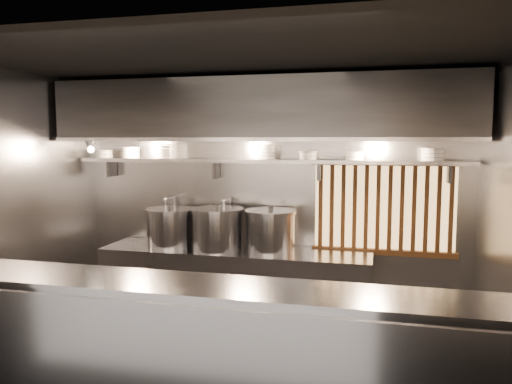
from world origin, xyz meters
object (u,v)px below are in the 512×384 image
at_px(heat_lamp, 90,144).
at_px(stock_pot_left, 218,229).
at_px(pendant_bulb, 254,154).
at_px(stock_pot_mid, 171,227).
at_px(stock_pot_right, 270,230).

height_order(heat_lamp, stock_pot_left, heat_lamp).
xyz_separation_m(heat_lamp, stock_pot_left, (1.41, 0.24, -0.93)).
bearing_deg(pendant_bulb, heat_lamp, -169.00).
distance_m(pendant_bulb, stock_pot_left, 0.92).
xyz_separation_m(pendant_bulb, stock_pot_left, (-0.39, -0.11, -0.83)).
relative_size(stock_pot_mid, stock_pot_right, 1.14).
xyz_separation_m(heat_lamp, stock_pot_right, (2.00, 0.31, -0.94)).
bearing_deg(stock_pot_mid, pendant_bulb, 2.31).
height_order(stock_pot_mid, stock_pot_right, stock_pot_right).
relative_size(heat_lamp, stock_pot_left, 0.59).
relative_size(heat_lamp, stock_pot_right, 0.54).
bearing_deg(stock_pot_right, stock_pot_left, -174.03).
bearing_deg(stock_pot_mid, stock_pot_right, -0.23).
bearing_deg(heat_lamp, stock_pot_mid, 20.74).
xyz_separation_m(pendant_bulb, stock_pot_mid, (-0.98, -0.04, -0.84)).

